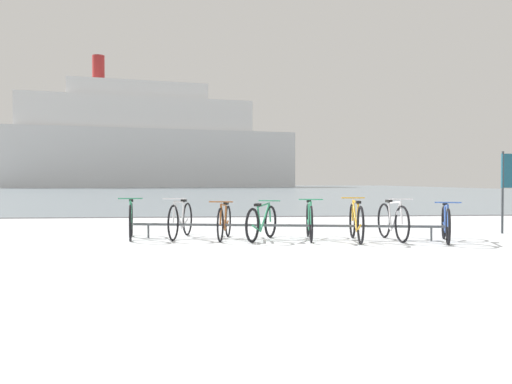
# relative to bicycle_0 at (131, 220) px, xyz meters

# --- Properties ---
(ground) EXTENTS (80.00, 132.00, 0.08)m
(ground) POSITION_rel_bicycle_0_xyz_m (3.36, 50.31, -0.42)
(ground) COLOR silver
(bike_rack) EXTENTS (6.06, 1.22, 0.31)m
(bike_rack) POSITION_rel_bicycle_0_xyz_m (3.06, -0.44, -0.10)
(bike_rack) COLOR #4C5156
(bike_rack) RESTS_ON ground
(bicycle_0) EXTENTS (0.46, 1.66, 0.83)m
(bicycle_0) POSITION_rel_bicycle_0_xyz_m (0.00, 0.00, 0.00)
(bicycle_0) COLOR black
(bicycle_0) RESTS_ON ground
(bicycle_1) EXTENTS (0.54, 1.72, 0.82)m
(bicycle_1) POSITION_rel_bicycle_0_xyz_m (0.98, 0.04, -0.00)
(bicycle_1) COLOR black
(bicycle_1) RESTS_ON ground
(bicycle_2) EXTENTS (0.48, 1.60, 0.77)m
(bicycle_2) POSITION_rel_bicycle_0_xyz_m (1.85, -0.27, -0.02)
(bicycle_2) COLOR black
(bicycle_2) RESTS_ON ground
(bicycle_3) EXTENTS (0.79, 1.50, 0.77)m
(bicycle_3) POSITION_rel_bicycle_0_xyz_m (2.57, -0.46, -0.03)
(bicycle_3) COLOR black
(bicycle_3) RESTS_ON ground
(bicycle_4) EXTENTS (0.46, 1.78, 0.82)m
(bicycle_4) POSITION_rel_bicycle_0_xyz_m (3.51, -0.51, -0.00)
(bicycle_4) COLOR black
(bicycle_4) RESTS_ON ground
(bicycle_5) EXTENTS (0.46, 1.77, 0.83)m
(bicycle_5) POSITION_rel_bicycle_0_xyz_m (4.36, -0.82, -0.00)
(bicycle_5) COLOR black
(bicycle_5) RESTS_ON ground
(bicycle_6) EXTENTS (0.46, 1.66, 0.83)m
(bicycle_6) POSITION_rel_bicycle_0_xyz_m (5.10, -0.74, -0.00)
(bicycle_6) COLOR black
(bicycle_6) RESTS_ON ground
(bicycle_7) EXTENTS (0.69, 1.63, 0.78)m
(bicycle_7) POSITION_rel_bicycle_0_xyz_m (6.00, -1.12, -0.02)
(bicycle_7) COLOR black
(bicycle_7) RESTS_ON ground
(info_sign) EXTENTS (0.55, 0.15, 1.80)m
(info_sign) POSITION_rel_bicycle_0_xyz_m (8.21, 0.45, 0.83)
(info_sign) COLOR #33383D
(info_sign) RESTS_ON ground
(ferry_ship) EXTENTS (53.17, 22.69, 22.41)m
(ferry_ship) POSITION_rel_bicycle_0_xyz_m (-9.61, 86.18, 7.14)
(ferry_ship) COLOR silver
(ferry_ship) RESTS_ON ground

